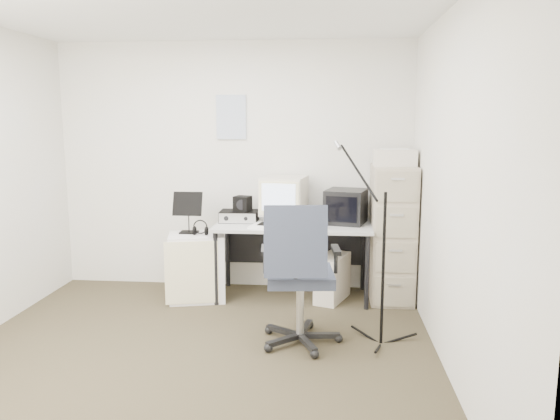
# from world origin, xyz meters

# --- Properties ---
(floor) EXTENTS (3.60, 3.60, 0.01)m
(floor) POSITION_xyz_m (0.00, 0.00, -0.01)
(floor) COLOR #3B321E
(floor) RESTS_ON ground
(ceiling) EXTENTS (3.60, 3.60, 0.01)m
(ceiling) POSITION_xyz_m (0.00, 0.00, 2.50)
(ceiling) COLOR white
(ceiling) RESTS_ON ground
(wall_back) EXTENTS (3.60, 0.02, 2.50)m
(wall_back) POSITION_xyz_m (0.00, 1.80, 1.25)
(wall_back) COLOR beige
(wall_back) RESTS_ON ground
(wall_front) EXTENTS (3.60, 0.02, 2.50)m
(wall_front) POSITION_xyz_m (0.00, -1.80, 1.25)
(wall_front) COLOR beige
(wall_front) RESTS_ON ground
(wall_right) EXTENTS (0.02, 3.60, 2.50)m
(wall_right) POSITION_xyz_m (1.80, 0.00, 1.25)
(wall_right) COLOR beige
(wall_right) RESTS_ON ground
(wall_calendar) EXTENTS (0.30, 0.02, 0.44)m
(wall_calendar) POSITION_xyz_m (-0.02, 1.79, 1.75)
(wall_calendar) COLOR white
(wall_calendar) RESTS_ON wall_back
(filing_cabinet) EXTENTS (0.40, 0.60, 1.30)m
(filing_cabinet) POSITION_xyz_m (1.58, 1.48, 0.65)
(filing_cabinet) COLOR #A2988A
(filing_cabinet) RESTS_ON floor
(printer) EXTENTS (0.39, 0.27, 0.15)m
(printer) POSITION_xyz_m (1.58, 1.47, 1.38)
(printer) COLOR #B9B6AF
(printer) RESTS_ON filing_cabinet
(desk) EXTENTS (1.50, 0.70, 0.73)m
(desk) POSITION_xyz_m (0.63, 1.45, 0.36)
(desk) COLOR #A3A3A0
(desk) RESTS_ON floor
(crt_monitor) EXTENTS (0.46, 0.48, 0.45)m
(crt_monitor) POSITION_xyz_m (0.54, 1.54, 0.95)
(crt_monitor) COLOR #B9B6AF
(crt_monitor) RESTS_ON desk
(crt_tv) EXTENTS (0.44, 0.46, 0.33)m
(crt_tv) POSITION_xyz_m (1.14, 1.55, 0.89)
(crt_tv) COLOR black
(crt_tv) RESTS_ON desk
(desk_speaker) EXTENTS (0.10, 0.10, 0.15)m
(desk_speaker) POSITION_xyz_m (0.93, 1.59, 0.80)
(desk_speaker) COLOR beige
(desk_speaker) RESTS_ON desk
(keyboard) EXTENTS (0.43, 0.26, 0.02)m
(keyboard) POSITION_xyz_m (0.59, 1.28, 0.74)
(keyboard) COLOR #B9B6AF
(keyboard) RESTS_ON desk
(mouse) EXTENTS (0.09, 0.13, 0.04)m
(mouse) POSITION_xyz_m (0.88, 1.32, 0.75)
(mouse) COLOR black
(mouse) RESTS_ON desk
(radio_receiver) EXTENTS (0.38, 0.27, 0.11)m
(radio_receiver) POSITION_xyz_m (0.09, 1.54, 0.78)
(radio_receiver) COLOR black
(radio_receiver) RESTS_ON desk
(radio_speaker) EXTENTS (0.18, 0.18, 0.15)m
(radio_speaker) POSITION_xyz_m (0.13, 1.52, 0.91)
(radio_speaker) COLOR black
(radio_speaker) RESTS_ON radio_receiver
(papers) EXTENTS (0.29, 0.35, 0.02)m
(papers) POSITION_xyz_m (0.37, 1.30, 0.74)
(papers) COLOR white
(papers) RESTS_ON desk
(pc_tower) EXTENTS (0.36, 0.51, 0.44)m
(pc_tower) POSITION_xyz_m (1.02, 1.39, 0.22)
(pc_tower) COLOR #B9B6AF
(pc_tower) RESTS_ON floor
(office_chair) EXTENTS (0.71, 0.71, 1.13)m
(office_chair) POSITION_xyz_m (0.76, 0.33, 0.56)
(office_chair) COLOR #3F4353
(office_chair) RESTS_ON floor
(side_cart) EXTENTS (0.60, 0.52, 0.64)m
(side_cart) POSITION_xyz_m (-0.29, 1.30, 0.32)
(side_cart) COLOR silver
(side_cart) RESTS_ON floor
(music_stand) EXTENTS (0.32, 0.25, 0.41)m
(music_stand) POSITION_xyz_m (-0.37, 1.35, 0.85)
(music_stand) COLOR black
(music_stand) RESTS_ON side_cart
(headphones) EXTENTS (0.18, 0.18, 0.03)m
(headphones) POSITION_xyz_m (-0.24, 1.27, 0.69)
(headphones) COLOR black
(headphones) RESTS_ON side_cart
(mic_stand) EXTENTS (0.03, 0.03, 1.56)m
(mic_stand) POSITION_xyz_m (1.40, 0.39, 0.78)
(mic_stand) COLOR black
(mic_stand) RESTS_ON floor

